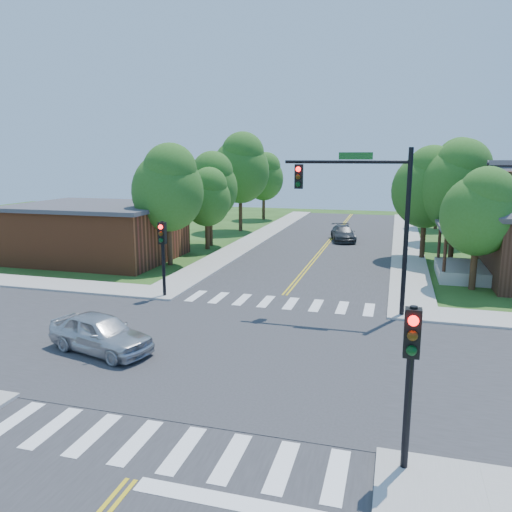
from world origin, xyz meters
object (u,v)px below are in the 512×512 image
(signal_pole_se, at_px, (411,359))
(signal_mast_ne, at_px, (366,204))
(car_silver, at_px, (101,334))
(signal_pole_nw, at_px, (163,245))
(car_dgrey, at_px, (343,234))

(signal_pole_se, bearing_deg, signal_mast_ne, 98.56)
(car_silver, bearing_deg, signal_pole_se, -97.08)
(signal_pole_nw, relative_size, car_silver, 0.88)
(signal_mast_ne, height_order, car_dgrey, signal_mast_ne)
(car_silver, xyz_separation_m, car_dgrey, (5.70, 26.29, -0.07))
(signal_mast_ne, bearing_deg, signal_pole_se, -81.44)
(signal_mast_ne, height_order, signal_pole_se, signal_mast_ne)
(signal_mast_ne, xyz_separation_m, signal_pole_se, (1.69, -11.21, -2.19))
(signal_pole_se, height_order, car_dgrey, signal_pole_se)
(signal_mast_ne, height_order, signal_pole_nw, signal_mast_ne)
(signal_mast_ne, relative_size, car_silver, 1.66)
(signal_pole_nw, bearing_deg, signal_mast_ne, 0.07)
(signal_pole_nw, bearing_deg, signal_pole_se, -45.00)
(signal_pole_se, bearing_deg, signal_pole_nw, 135.00)
(signal_mast_ne, bearing_deg, car_dgrey, 98.43)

